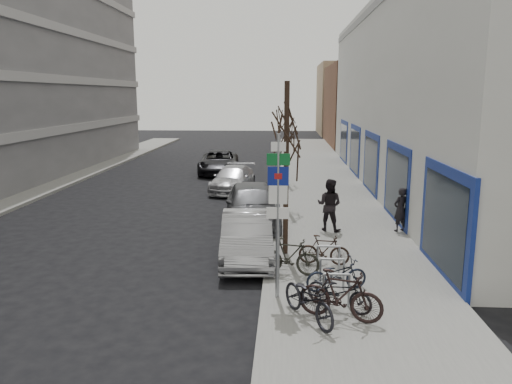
# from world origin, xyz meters

# --- Properties ---
(ground) EXTENTS (120.00, 120.00, 0.00)m
(ground) POSITION_xyz_m (0.00, 0.00, 0.00)
(ground) COLOR black
(ground) RESTS_ON ground
(sidewalk_east) EXTENTS (5.00, 70.00, 0.15)m
(sidewalk_east) POSITION_xyz_m (4.50, 10.00, 0.07)
(sidewalk_east) COLOR slate
(sidewalk_east) RESTS_ON ground
(brick_building_far) EXTENTS (12.00, 14.00, 8.00)m
(brick_building_far) POSITION_xyz_m (13.00, 40.00, 4.00)
(brick_building_far) COLOR brown
(brick_building_far) RESTS_ON ground
(tan_building_far) EXTENTS (13.00, 12.00, 9.00)m
(tan_building_far) POSITION_xyz_m (13.50, 55.00, 4.50)
(tan_building_far) COLOR #937A5B
(tan_building_far) RESTS_ON ground
(highway_sign_pole) EXTENTS (0.55, 0.10, 4.20)m
(highway_sign_pole) POSITION_xyz_m (2.40, -0.01, 2.46)
(highway_sign_pole) COLOR gray
(highway_sign_pole) RESTS_ON ground
(bike_rack) EXTENTS (0.66, 2.26, 0.83)m
(bike_rack) POSITION_xyz_m (3.80, 0.60, 0.66)
(bike_rack) COLOR gray
(bike_rack) RESTS_ON sidewalk_east
(tree_near) EXTENTS (1.80, 1.80, 5.50)m
(tree_near) POSITION_xyz_m (2.60, 3.50, 4.10)
(tree_near) COLOR black
(tree_near) RESTS_ON ground
(tree_mid) EXTENTS (1.80, 1.80, 5.50)m
(tree_mid) POSITION_xyz_m (2.60, 10.00, 4.10)
(tree_mid) COLOR black
(tree_mid) RESTS_ON ground
(tree_far) EXTENTS (1.80, 1.80, 5.50)m
(tree_far) POSITION_xyz_m (2.60, 16.50, 4.10)
(tree_far) COLOR black
(tree_far) RESTS_ON ground
(meter_front) EXTENTS (0.10, 0.08, 1.27)m
(meter_front) POSITION_xyz_m (2.15, 3.00, 0.92)
(meter_front) COLOR gray
(meter_front) RESTS_ON sidewalk_east
(meter_mid) EXTENTS (0.10, 0.08, 1.27)m
(meter_mid) POSITION_xyz_m (2.15, 8.50, 0.92)
(meter_mid) COLOR gray
(meter_mid) RESTS_ON sidewalk_east
(meter_back) EXTENTS (0.10, 0.08, 1.27)m
(meter_back) POSITION_xyz_m (2.15, 14.00, 0.92)
(meter_back) COLOR gray
(meter_back) RESTS_ON sidewalk_east
(bike_near_left) EXTENTS (1.48, 1.97, 1.18)m
(bike_near_left) POSITION_xyz_m (3.12, -1.26, 0.74)
(bike_near_left) COLOR black
(bike_near_left) RESTS_ON sidewalk_east
(bike_near_right) EXTENTS (2.01, 1.16, 1.17)m
(bike_near_right) POSITION_xyz_m (3.82, -1.19, 0.74)
(bike_near_right) COLOR black
(bike_near_right) RESTS_ON sidewalk_east
(bike_mid_curb) EXTENTS (1.70, 0.92, 0.99)m
(bike_mid_curb) POSITION_xyz_m (3.91, 0.51, 0.65)
(bike_mid_curb) COLOR black
(bike_mid_curb) RESTS_ON sidewalk_east
(bike_mid_inner) EXTENTS (1.83, 0.94, 1.06)m
(bike_mid_inner) POSITION_xyz_m (2.71, 1.63, 0.68)
(bike_mid_inner) COLOR black
(bike_mid_inner) RESTS_ON sidewalk_east
(bike_far_curb) EXTENTS (1.67, 1.32, 1.01)m
(bike_far_curb) POSITION_xyz_m (3.85, -0.63, 0.66)
(bike_far_curb) COLOR black
(bike_far_curb) RESTS_ON sidewalk_east
(bike_far_inner) EXTENTS (1.56, 0.64, 0.92)m
(bike_far_inner) POSITION_xyz_m (3.74, 2.47, 0.61)
(bike_far_inner) COLOR black
(bike_far_inner) RESTS_ON sidewalk_east
(parked_car_front) EXTENTS (1.86, 4.54, 1.46)m
(parked_car_front) POSITION_xyz_m (1.40, 3.25, 0.73)
(parked_car_front) COLOR #9B9CA0
(parked_car_front) RESTS_ON ground
(parked_car_mid) EXTENTS (2.56, 5.24, 1.72)m
(parked_car_mid) POSITION_xyz_m (1.29, 7.34, 0.86)
(parked_car_mid) COLOR #535459
(parked_car_mid) RESTS_ON ground
(parked_car_back) EXTENTS (2.42, 4.75, 1.32)m
(parked_car_back) POSITION_xyz_m (-0.20, 14.47, 0.66)
(parked_car_back) COLOR #B2B2B7
(parked_car_back) RESTS_ON ground
(lane_car) EXTENTS (2.81, 5.48, 1.48)m
(lane_car) POSITION_xyz_m (-1.74, 20.56, 0.74)
(lane_car) COLOR black
(lane_car) RESTS_ON ground
(pedestrian_near) EXTENTS (0.71, 0.64, 1.63)m
(pedestrian_near) POSITION_xyz_m (6.80, 6.33, 0.96)
(pedestrian_near) COLOR black
(pedestrian_near) RESTS_ON sidewalk_east
(pedestrian_far) EXTENTS (0.85, 0.73, 1.96)m
(pedestrian_far) POSITION_xyz_m (4.21, 6.30, 1.13)
(pedestrian_far) COLOR black
(pedestrian_far) RESTS_ON sidewalk_east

